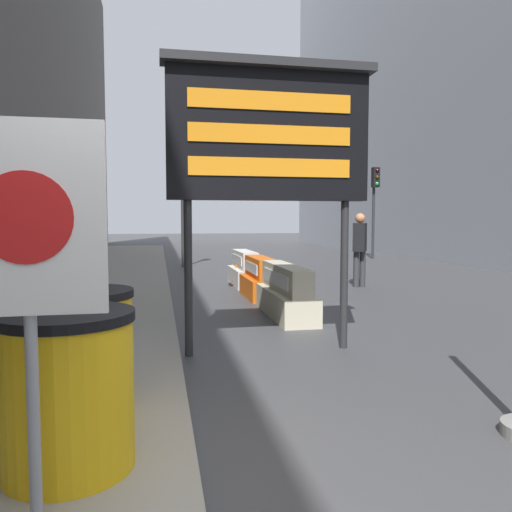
{
  "coord_description": "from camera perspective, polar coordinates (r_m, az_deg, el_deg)",
  "views": [
    {
      "loc": [
        -0.22,
        -2.64,
        1.65
      ],
      "look_at": [
        1.55,
        6.43,
        0.99
      ],
      "focal_mm": 35.0,
      "sensor_mm": 36.0,
      "label": 1
    }
  ],
  "objects": [
    {
      "name": "barrel_drum_foreground",
      "position": [
        3.29,
        -20.69,
        -14.16
      ],
      "size": [
        0.8,
        0.8,
        0.96
      ],
      "color": "yellow",
      "rests_on": "sidewalk_left"
    },
    {
      "name": "message_board",
      "position": [
        6.26,
        1.49,
        13.62
      ],
      "size": [
        2.61,
        0.36,
        3.56
      ],
      "color": "#28282B",
      "rests_on": "ground_plane"
    },
    {
      "name": "barrel_drum_middle",
      "position": [
        4.2,
        -19.25,
        -10.17
      ],
      "size": [
        0.8,
        0.8,
        0.96
      ],
      "color": "yellow",
      "rests_on": "sidewalk_left"
    },
    {
      "name": "jersey_barrier_white",
      "position": [
        12.66,
        -1.31,
        -1.63
      ],
      "size": [
        0.63,
        1.86,
        0.88
      ],
      "color": "silver",
      "rests_on": "ground_plane"
    },
    {
      "name": "jersey_barrier_orange_far",
      "position": [
        10.69,
        0.51,
        -2.73
      ],
      "size": [
        0.65,
        1.67,
        0.86
      ],
      "color": "orange",
      "rests_on": "ground_plane"
    },
    {
      "name": "traffic_light_near_curb",
      "position": [
        17.72,
        -8.41,
        8.83
      ],
      "size": [
        0.28,
        0.44,
        4.33
      ],
      "color": "#2D2D30",
      "rests_on": "ground_plane"
    },
    {
      "name": "jersey_barrier_cream",
      "position": [
        8.59,
        3.4,
        -4.34
      ],
      "size": [
        0.6,
        2.19,
        0.89
      ],
      "color": "beige",
      "rests_on": "ground_plane"
    },
    {
      "name": "warning_sign",
      "position": [
        2.57,
        -24.71,
        1.25
      ],
      "size": [
        0.73,
        0.08,
        1.97
      ],
      "color": "gray",
      "rests_on": "sidewalk_left"
    },
    {
      "name": "pedestrian_worker",
      "position": [
        12.58,
        11.77,
        1.41
      ],
      "size": [
        0.49,
        0.56,
        1.82
      ],
      "rotation": [
        0.0,
        0.0,
        1.05
      ],
      "color": "#333338",
      "rests_on": "ground_plane"
    },
    {
      "name": "traffic_light_far_side",
      "position": [
        22.01,
        13.42,
        7.04
      ],
      "size": [
        0.28,
        0.45,
        3.89
      ],
      "color": "#2D2D30",
      "rests_on": "ground_plane"
    },
    {
      "name": "traffic_cone_near",
      "position": [
        12.67,
        -2.16,
        -1.84
      ],
      "size": [
        0.39,
        0.39,
        0.69
      ],
      "color": "black",
      "rests_on": "ground_plane"
    }
  ]
}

